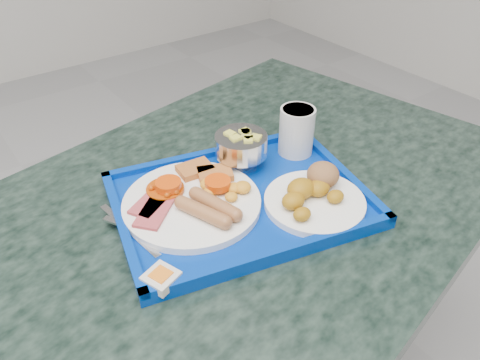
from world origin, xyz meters
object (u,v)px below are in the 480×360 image
object	(u,v)px
table	(239,263)
bread_plate	(314,194)
tray	(240,201)
fruit_bowl	(241,145)
main_plate	(194,199)
juice_cup	(297,129)

from	to	relation	value
table	bread_plate	size ratio (longest dim) A/B	7.07
tray	table	bearing A→B (deg)	57.65
table	tray	distance (m)	0.19
table	fruit_bowl	xyz separation A→B (m)	(0.05, 0.06, 0.24)
table	main_plate	size ratio (longest dim) A/B	5.19
table	bread_plate	distance (m)	0.25
tray	fruit_bowl	distance (m)	0.12
tray	fruit_bowl	bearing A→B (deg)	51.87
table	main_plate	world-z (taller)	main_plate
table	tray	world-z (taller)	tray
table	juice_cup	bearing A→B (deg)	10.92
bread_plate	juice_cup	distance (m)	0.17
tray	bread_plate	xyz separation A→B (m)	(0.10, -0.09, 0.02)
tray	juice_cup	size ratio (longest dim) A/B	5.14
tray	bread_plate	world-z (taller)	bread_plate
tray	fruit_bowl	xyz separation A→B (m)	(0.06, 0.08, 0.05)
tray	fruit_bowl	world-z (taller)	fruit_bowl
fruit_bowl	juice_cup	xyz separation A→B (m)	(0.12, -0.03, 0.01)
table	tray	bearing A→B (deg)	-122.35
tray	main_plate	bearing A→B (deg)	155.28
fruit_bowl	bread_plate	bearing A→B (deg)	-79.25
main_plate	fruit_bowl	bearing A→B (deg)	19.27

